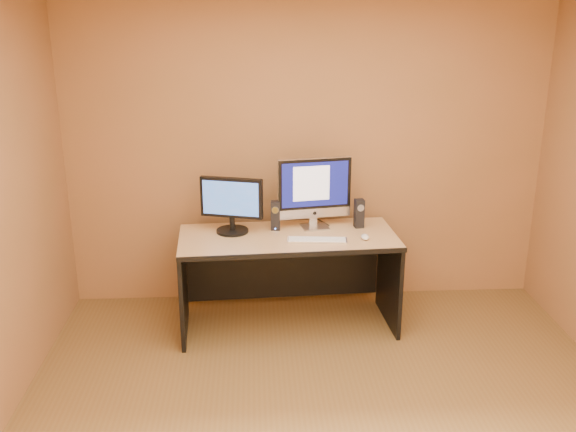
{
  "coord_description": "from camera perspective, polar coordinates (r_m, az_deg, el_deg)",
  "views": [
    {
      "loc": [
        -0.45,
        -3.23,
        2.47
      ],
      "look_at": [
        -0.2,
        1.31,
        0.97
      ],
      "focal_mm": 40.0,
      "sensor_mm": 36.0,
      "label": 1
    }
  ],
  "objects": [
    {
      "name": "walls",
      "position": [
        3.46,
        4.48,
        -1.49
      ],
      "size": [
        4.0,
        4.0,
        2.6
      ],
      "primitive_type": null,
      "color": "#94613B",
      "rests_on": "ground"
    },
    {
      "name": "desk",
      "position": [
        5.09,
        0.01,
        -5.87
      ],
      "size": [
        1.71,
        0.83,
        0.77
      ],
      "primitive_type": null,
      "rotation": [
        0.0,
        0.0,
        0.06
      ],
      "color": "tan",
      "rests_on": "ground"
    },
    {
      "name": "imac",
      "position": [
        5.04,
        2.44,
        2.06
      ],
      "size": [
        0.62,
        0.31,
        0.57
      ],
      "primitive_type": null,
      "rotation": [
        0.0,
        0.0,
        0.16
      ],
      "color": "#B5B5B9",
      "rests_on": "desk"
    },
    {
      "name": "second_monitor",
      "position": [
        4.97,
        -5.03,
        0.95
      ],
      "size": [
        0.55,
        0.38,
        0.44
      ],
      "primitive_type": null,
      "rotation": [
        0.0,
        0.0,
        -0.28
      ],
      "color": "black",
      "rests_on": "desk"
    },
    {
      "name": "speaker_left",
      "position": [
        5.05,
        -1.12,
        0.04
      ],
      "size": [
        0.08,
        0.08,
        0.23
      ],
      "primitive_type": null,
      "rotation": [
        0.0,
        0.0,
        -0.07
      ],
      "color": "black",
      "rests_on": "desk"
    },
    {
      "name": "speaker_right",
      "position": [
        5.13,
        6.34,
        0.23
      ],
      "size": [
        0.08,
        0.08,
        0.23
      ],
      "primitive_type": null,
      "rotation": [
        0.0,
        0.0,
        0.12
      ],
      "color": "black",
      "rests_on": "desk"
    },
    {
      "name": "keyboard",
      "position": [
        4.83,
        2.6,
        -2.14
      ],
      "size": [
        0.46,
        0.16,
        0.02
      ],
      "primitive_type": "cube",
      "rotation": [
        0.0,
        0.0,
        -0.09
      ],
      "color": "silver",
      "rests_on": "desk"
    },
    {
      "name": "mouse",
      "position": [
        4.9,
        6.86,
        -1.85
      ],
      "size": [
        0.07,
        0.11,
        0.04
      ],
      "primitive_type": "ellipsoid",
      "rotation": [
        0.0,
        0.0,
        -0.05
      ],
      "color": "white",
      "rests_on": "desk"
    },
    {
      "name": "cable_a",
      "position": [
        5.26,
        3.02,
        -0.49
      ],
      "size": [
        0.1,
        0.21,
        0.01
      ],
      "primitive_type": "cylinder",
      "rotation": [
        1.57,
        0.0,
        0.43
      ],
      "color": "black",
      "rests_on": "desk"
    },
    {
      "name": "cable_b",
      "position": [
        5.26,
        2.3,
        -0.47
      ],
      "size": [
        0.06,
        0.18,
        0.01
      ],
      "primitive_type": "cylinder",
      "rotation": [
        1.57,
        0.0,
        -0.29
      ],
      "color": "black",
      "rests_on": "desk"
    }
  ]
}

